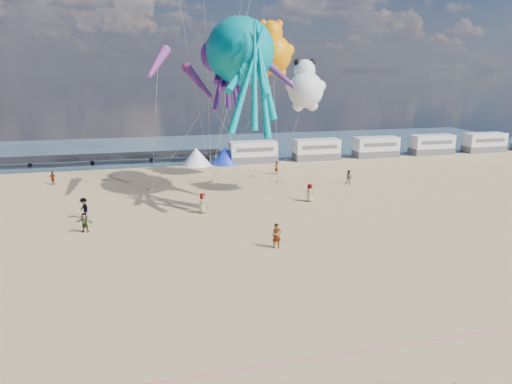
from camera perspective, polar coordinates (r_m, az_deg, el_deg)
name	(u,v)px	position (r m, az deg, el deg)	size (l,w,h in m)	color
ground	(312,302)	(26.53, 7.06, -13.44)	(120.00, 120.00, 0.00)	#D6B27B
water	(198,147)	(78.25, -7.21, 5.56)	(120.00, 120.00, 0.00)	#37586A
motorhome_0	(253,152)	(64.41, -0.37, 5.02)	(6.60, 2.50, 3.00)	silver
motorhome_1	(317,149)	(67.19, 7.58, 5.30)	(6.60, 2.50, 3.00)	silver
motorhome_2	(376,147)	(71.14, 14.77, 5.47)	(6.60, 2.50, 3.00)	silver
motorhome_3	(432,145)	(76.08, 21.12, 5.55)	(6.60, 2.50, 3.00)	silver
motorhome_4	(484,142)	(81.83, 26.64, 5.56)	(6.60, 2.50, 3.00)	silver
tent_white	(196,157)	(63.14, -7.47, 4.41)	(4.00, 4.00, 2.40)	white
tent_blue	(225,155)	(63.68, -3.88, 4.59)	(4.00, 4.00, 2.40)	#1933CC
rope_line	(351,353)	(22.60, 11.75, -19.10)	(0.03, 0.03, 34.00)	#F2338C
standing_person	(277,236)	(33.35, 2.60, -5.50)	(0.68, 0.45, 1.86)	tan
beachgoer_0	(310,193)	(45.32, 6.74, -0.09)	(0.66, 0.43, 1.81)	#7F6659
beachgoer_1	(349,177)	(52.92, 11.52, 1.79)	(0.81, 0.53, 1.65)	#7F6659
beachgoer_2	(84,208)	(42.61, -20.69, -1.91)	(0.91, 0.71, 1.87)	#7F6659
beachgoer_3	(53,178)	(56.77, -24.08, 1.60)	(0.98, 0.57, 1.52)	#7F6659
beachgoer_4	(85,223)	(39.03, -20.65, -3.59)	(0.95, 0.39, 1.62)	#7F6659
beachgoer_5	(276,168)	(57.25, 2.55, 3.05)	(1.50, 0.48, 1.62)	#7F6659
beachgoer_6	(203,203)	(41.64, -6.68, -1.39)	(0.69, 0.45, 1.88)	#7F6659
sandbag_a	(152,189)	(50.81, -12.86, 0.35)	(0.50, 0.35, 0.22)	gray
sandbag_b	(239,184)	(51.80, -2.19, 0.99)	(0.50, 0.35, 0.22)	gray
sandbag_c	(279,182)	(52.96, 2.92, 1.29)	(0.50, 0.35, 0.22)	gray
sandbag_d	(253,176)	(55.65, -0.35, 1.98)	(0.50, 0.35, 0.22)	gray
sandbag_e	(211,181)	(53.27, -5.60, 1.32)	(0.50, 0.35, 0.22)	gray
kite_octopus_teal	(240,51)	(46.39, -2.05, 17.18)	(4.94, 11.52, 13.16)	#008C97
kite_octopus_purple	(219,55)	(50.90, -4.68, 16.73)	(3.79, 8.83, 10.09)	#561A7E
kite_panda	(306,90)	(46.24, 6.23, 12.55)	(4.25, 4.00, 6.00)	white
kite_teddy_orange	(272,55)	(53.23, 2.03, 16.80)	(5.31, 4.99, 7.49)	orange
windsock_left	(158,62)	(46.41, -12.17, 15.55)	(1.10, 7.44, 7.44)	red
windsock_mid	(198,81)	(47.05, -7.26, 13.57)	(1.00, 6.80, 6.80)	red
windsock_right	(280,75)	(44.05, 2.99, 14.44)	(0.90, 4.75, 4.75)	red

